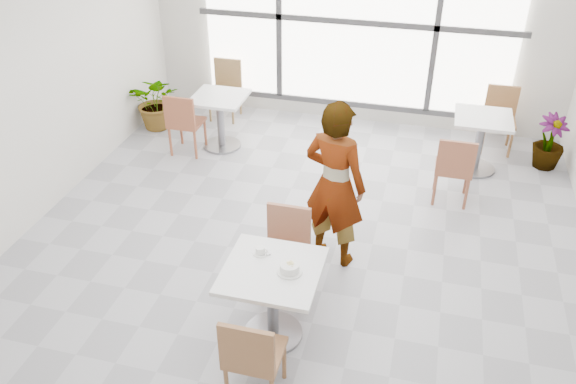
% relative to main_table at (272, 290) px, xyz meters
% --- Properties ---
extents(floor, '(7.00, 7.00, 0.00)m').
position_rel_main_table_xyz_m(floor, '(-0.07, 1.09, -0.52)').
color(floor, '#9E9EA5').
rests_on(floor, ground).
extents(wall_back, '(6.00, 0.00, 6.00)m').
position_rel_main_table_xyz_m(wall_back, '(-0.07, 4.59, 0.98)').
color(wall_back, silver).
rests_on(wall_back, ground).
extents(wall_left, '(0.00, 7.00, 7.00)m').
position_rel_main_table_xyz_m(wall_left, '(-3.07, 1.09, 0.98)').
color(wall_left, silver).
rests_on(wall_left, ground).
extents(window, '(4.60, 0.07, 2.52)m').
position_rel_main_table_xyz_m(window, '(-0.07, 4.53, 0.98)').
color(window, white).
rests_on(window, ground).
extents(main_table, '(0.80, 0.80, 0.75)m').
position_rel_main_table_xyz_m(main_table, '(0.00, 0.00, 0.00)').
color(main_table, silver).
rests_on(main_table, ground).
extents(chair_near, '(0.42, 0.42, 0.87)m').
position_rel_main_table_xyz_m(chair_near, '(0.04, -0.70, -0.02)').
color(chair_near, '#8F5F3B').
rests_on(chair_near, ground).
extents(chair_far, '(0.42, 0.42, 0.87)m').
position_rel_main_table_xyz_m(chair_far, '(-0.05, 0.66, -0.02)').
color(chair_far, '#A36549').
rests_on(chair_far, ground).
extents(oatmeal_bowl, '(0.21, 0.21, 0.09)m').
position_rel_main_table_xyz_m(oatmeal_bowl, '(0.15, -0.00, 0.27)').
color(oatmeal_bowl, silver).
rests_on(oatmeal_bowl, main_table).
extents(coffee_cup, '(0.16, 0.13, 0.07)m').
position_rel_main_table_xyz_m(coffee_cup, '(-0.15, 0.17, 0.26)').
color(coffee_cup, white).
rests_on(coffee_cup, main_table).
extents(person, '(0.73, 0.59, 1.76)m').
position_rel_main_table_xyz_m(person, '(0.29, 1.22, 0.36)').
color(person, black).
rests_on(person, ground).
extents(bg_table_left, '(0.70, 0.70, 0.75)m').
position_rel_main_table_xyz_m(bg_table_left, '(-1.67, 3.25, -0.04)').
color(bg_table_left, white).
rests_on(bg_table_left, ground).
extents(bg_table_right, '(0.70, 0.70, 0.75)m').
position_rel_main_table_xyz_m(bg_table_right, '(1.74, 3.48, -0.04)').
color(bg_table_right, silver).
rests_on(bg_table_right, ground).
extents(bg_chair_left_near, '(0.42, 0.42, 0.87)m').
position_rel_main_table_xyz_m(bg_chair_left_near, '(-2.06, 2.92, -0.02)').
color(bg_chair_left_near, '#9D5337').
rests_on(bg_chair_left_near, ground).
extents(bg_chair_left_far, '(0.42, 0.42, 0.87)m').
position_rel_main_table_xyz_m(bg_chair_left_far, '(-1.93, 4.22, -0.02)').
color(bg_chair_left_far, '#9A7649').
rests_on(bg_chair_left_far, ground).
extents(bg_chair_right_near, '(0.42, 0.42, 0.87)m').
position_rel_main_table_xyz_m(bg_chair_right_near, '(1.44, 2.57, -0.02)').
color(bg_chair_right_near, '#95543A').
rests_on(bg_chair_right_near, ground).
extents(bg_chair_right_far, '(0.42, 0.42, 0.87)m').
position_rel_main_table_xyz_m(bg_chair_right_far, '(2.01, 4.18, -0.02)').
color(bg_chair_right_far, '#9A663B').
rests_on(bg_chair_right_far, ground).
extents(plant_left, '(0.81, 0.72, 0.83)m').
position_rel_main_table_xyz_m(plant_left, '(-2.76, 3.58, -0.11)').
color(plant_left, '#507934').
rests_on(plant_left, ground).
extents(plant_right, '(0.54, 0.54, 0.72)m').
position_rel_main_table_xyz_m(plant_right, '(2.63, 3.78, -0.16)').
color(plant_right, '#40783E').
rests_on(plant_right, ground).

